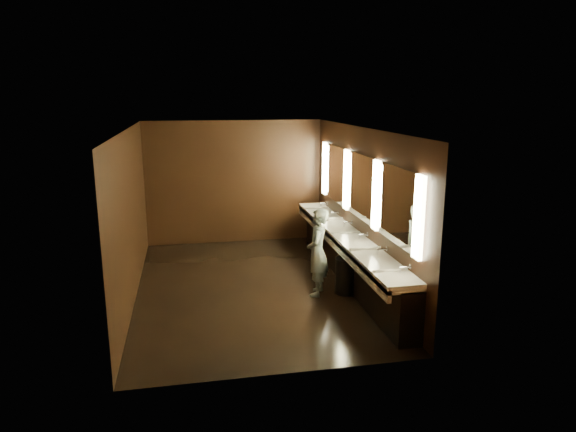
# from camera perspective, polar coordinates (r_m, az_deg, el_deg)

# --- Properties ---
(floor) EXTENTS (6.00, 6.00, 0.00)m
(floor) POSITION_cam_1_polar(r_m,az_deg,el_deg) (9.29, -4.01, -7.85)
(floor) COLOR black
(floor) RESTS_ON ground
(ceiling) EXTENTS (4.00, 6.00, 0.02)m
(ceiling) POSITION_cam_1_polar(r_m,az_deg,el_deg) (8.69, -4.32, 9.64)
(ceiling) COLOR #2D2D2B
(ceiling) RESTS_ON wall_back
(wall_back) EXTENTS (4.00, 0.02, 2.80)m
(wall_back) POSITION_cam_1_polar(r_m,az_deg,el_deg) (11.82, -5.96, 3.74)
(wall_back) COLOR black
(wall_back) RESTS_ON floor
(wall_front) EXTENTS (4.00, 0.02, 2.80)m
(wall_front) POSITION_cam_1_polar(r_m,az_deg,el_deg) (6.03, -0.61, -5.58)
(wall_front) COLOR black
(wall_front) RESTS_ON floor
(wall_left) EXTENTS (0.02, 6.00, 2.80)m
(wall_left) POSITION_cam_1_polar(r_m,az_deg,el_deg) (8.88, -17.08, 0.02)
(wall_left) COLOR black
(wall_left) RESTS_ON floor
(wall_right) EXTENTS (0.02, 6.00, 2.80)m
(wall_right) POSITION_cam_1_polar(r_m,az_deg,el_deg) (9.33, 8.12, 1.12)
(wall_right) COLOR black
(wall_right) RESTS_ON floor
(sink_counter) EXTENTS (0.55, 5.40, 1.01)m
(sink_counter) POSITION_cam_1_polar(r_m,az_deg,el_deg) (9.50, 6.76, -4.27)
(sink_counter) COLOR black
(sink_counter) RESTS_ON floor
(mirror_band) EXTENTS (0.06, 5.03, 1.15)m
(mirror_band) POSITION_cam_1_polar(r_m,az_deg,el_deg) (9.26, 8.07, 3.23)
(mirror_band) COLOR #FBF4B3
(mirror_band) RESTS_ON wall_right
(person) EXTENTS (0.54, 0.64, 1.50)m
(person) POSITION_cam_1_polar(r_m,az_deg,el_deg) (8.73, 3.30, -4.03)
(person) COLOR #8FBBD6
(person) RESTS_ON floor
(trash_bin) EXTENTS (0.40, 0.40, 0.62)m
(trash_bin) POSITION_cam_1_polar(r_m,az_deg,el_deg) (8.97, 6.53, -6.59)
(trash_bin) COLOR black
(trash_bin) RESTS_ON floor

